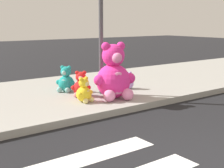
{
  "coord_description": "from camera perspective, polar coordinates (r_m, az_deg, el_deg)",
  "views": [
    {
      "loc": [
        -3.44,
        -2.11,
        1.95
      ],
      "look_at": [
        0.75,
        3.6,
        0.55
      ],
      "focal_mm": 50.94,
      "sensor_mm": 36.0,
      "label": 1
    }
  ],
  "objects": [
    {
      "name": "plush_teal",
      "position": [
        8.34,
        -8.29,
        0.51
      ],
      "size": [
        0.49,
        0.48,
        0.68
      ],
      "color": "teal",
      "rests_on": "sidewalk"
    },
    {
      "name": "sidewalk",
      "position": [
        8.29,
        -10.78,
        -2.09
      ],
      "size": [
        28.0,
        4.4,
        0.15
      ],
      "primitive_type": "cube",
      "color": "#9E9B93",
      "rests_on": "ground_plane"
    },
    {
      "name": "plush_pink_large",
      "position": [
        7.48,
        0.34,
        1.43
      ],
      "size": [
        1.0,
        0.94,
        1.33
      ],
      "color": "#F22D93",
      "rests_on": "sidewalk"
    },
    {
      "name": "plush_red",
      "position": [
        7.76,
        -5.61,
        -0.38
      ],
      "size": [
        0.43,
        0.45,
        0.63
      ],
      "color": "red",
      "rests_on": "sidewalk"
    },
    {
      "name": "plush_yellow",
      "position": [
        7.2,
        -4.97,
        -1.44
      ],
      "size": [
        0.44,
        0.41,
        0.58
      ],
      "color": "yellow",
      "rests_on": "sidewalk"
    },
    {
      "name": "plush_brown",
      "position": [
        8.69,
        -0.99,
        0.83
      ],
      "size": [
        0.45,
        0.42,
        0.59
      ],
      "color": "olive",
      "rests_on": "sidewalk"
    },
    {
      "name": "plush_lavender",
      "position": [
        8.62,
        2.9,
        0.39
      ],
      "size": [
        0.36,
        0.32,
        0.47
      ],
      "color": "#B28CD8",
      "rests_on": "sidewalk"
    },
    {
      "name": "sign_pole",
      "position": [
        7.88,
        -1.99,
        10.44
      ],
      "size": [
        0.56,
        0.11,
        3.2
      ],
      "color": "#4C4C51",
      "rests_on": "sidewalk"
    }
  ]
}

